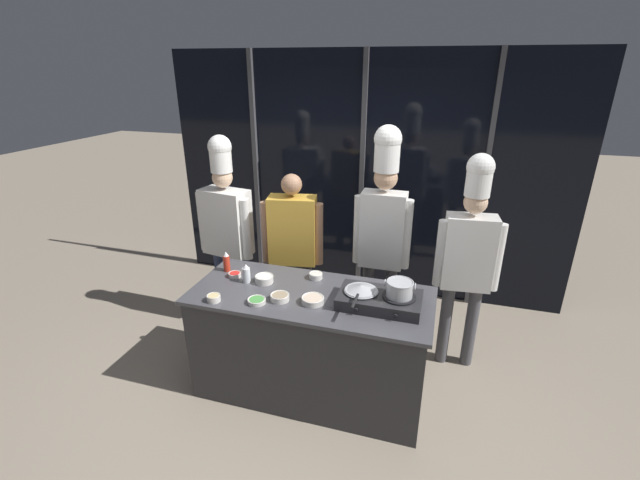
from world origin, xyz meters
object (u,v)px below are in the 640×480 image
object	(u,v)px
chef_sous	(383,222)
frying_pan	(361,288)
prep_bowl_ginger	(214,298)
person_guest	(293,242)
stock_pot	(400,288)
squeeze_bottle_clear	(246,274)
prep_bowl_garlic	(316,275)
prep_bowl_chicken	(313,300)
prep_bowl_bell_pepper	(235,274)
chef_line	(469,250)
chef_head	(226,223)
prep_bowl_mushrooms	(280,297)
portable_stove	(379,300)
squeeze_bottle_chili	(226,262)
prep_bowl_rice	(264,278)
prep_bowl_scallions	(257,301)

from	to	relation	value
chef_sous	frying_pan	bearing A→B (deg)	88.72
prep_bowl_ginger	person_guest	world-z (taller)	person_guest
stock_pot	squeeze_bottle_clear	size ratio (longest dim) A/B	1.37
stock_pot	prep_bowl_garlic	bearing A→B (deg)	158.77
prep_bowl_chicken	person_guest	world-z (taller)	person_guest
prep_bowl_bell_pepper	chef_line	distance (m)	1.95
prep_bowl_garlic	prep_bowl_ginger	size ratio (longest dim) A/B	1.09
chef_head	prep_bowl_bell_pepper	bearing A→B (deg)	132.16
prep_bowl_mushrooms	chef_sous	size ratio (longest dim) A/B	0.07
portable_stove	prep_bowl_mushrooms	size ratio (longest dim) A/B	4.18
stock_pot	squeeze_bottle_clear	bearing A→B (deg)	177.53
frying_pan	prep_bowl_mushrooms	xyz separation A→B (m)	(-0.58, -0.13, -0.09)
portable_stove	prep_bowl_ginger	distance (m)	1.22
prep_bowl_garlic	person_guest	xyz separation A→B (m)	(-0.38, 0.48, 0.06)
frying_pan	chef_sous	size ratio (longest dim) A/B	0.21
stock_pot	person_guest	size ratio (longest dim) A/B	0.13
frying_pan	person_guest	size ratio (longest dim) A/B	0.26
frying_pan	squeeze_bottle_chili	bearing A→B (deg)	170.76
prep_bowl_mushrooms	prep_bowl_rice	distance (m)	0.32
squeeze_bottle_chili	chef_line	distance (m)	2.02
person_guest	chef_line	xyz separation A→B (m)	(1.56, -0.03, 0.13)
prep_bowl_mushrooms	person_guest	distance (m)	0.93
prep_bowl_chicken	prep_bowl_mushrooms	size ratio (longest dim) A/B	1.18
prep_bowl_scallions	prep_bowl_ginger	bearing A→B (deg)	-167.78
squeeze_bottle_clear	prep_bowl_scallions	world-z (taller)	squeeze_bottle_clear
prep_bowl_bell_pepper	chef_sous	distance (m)	1.35
frying_pan	squeeze_bottle_clear	xyz separation A→B (m)	(-0.95, 0.06, -0.05)
chef_line	prep_bowl_rice	bearing A→B (deg)	16.43
chef_sous	portable_stove	bearing A→B (deg)	98.34
portable_stove	squeeze_bottle_clear	size ratio (longest dim) A/B	3.76
stock_pot	prep_bowl_scallions	size ratio (longest dim) A/B	1.61
prep_bowl_ginger	person_guest	size ratio (longest dim) A/B	0.06
prep_bowl_garlic	squeeze_bottle_chili	bearing A→B (deg)	-173.67
chef_head	squeeze_bottle_chili	bearing A→B (deg)	127.38
squeeze_bottle_chili	prep_bowl_scallions	bearing A→B (deg)	-41.79
squeeze_bottle_clear	prep_bowl_ginger	distance (m)	0.36
prep_bowl_mushrooms	prep_bowl_scallions	xyz separation A→B (m)	(-0.15, -0.09, -0.01)
prep_bowl_scallions	prep_bowl_rice	size ratio (longest dim) A/B	0.92
person_guest	chef_sous	size ratio (longest dim) A/B	0.79
prep_bowl_chicken	prep_bowl_scallions	world-z (taller)	prep_bowl_chicken
squeeze_bottle_chili	chef_head	world-z (taller)	chef_head
prep_bowl_rice	stock_pot	bearing A→B (deg)	-4.73
stock_pot	prep_bowl_chicken	size ratio (longest dim) A/B	1.30
squeeze_bottle_chili	chef_head	distance (m)	0.64
prep_bowl_mushrooms	prep_bowl_bell_pepper	xyz separation A→B (m)	(-0.50, 0.25, -0.01)
prep_bowl_bell_pepper	chef_sous	xyz separation A→B (m)	(1.10, 0.71, 0.33)
prep_bowl_scallions	prep_bowl_rice	distance (m)	0.32
prep_bowl_bell_pepper	chef_head	distance (m)	0.78
prep_bowl_scallions	prep_bowl_bell_pepper	world-z (taller)	prep_bowl_bell_pepper
prep_bowl_mushrooms	chef_line	world-z (taller)	chef_line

